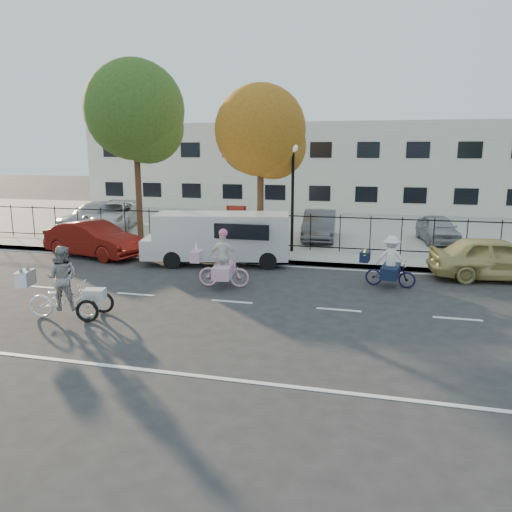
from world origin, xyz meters
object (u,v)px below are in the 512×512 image
(lamppost, at_px, (293,178))
(lot_car_b, at_px, (112,216))
(bull_bike, at_px, (390,266))
(lot_car_a, at_px, (96,216))
(lot_car_c, at_px, (319,225))
(gold_sedan, at_px, (496,258))
(lot_car_d, at_px, (438,229))
(unicorn_bike, at_px, (223,266))
(red_sedan, at_px, (94,239))
(white_van, at_px, (220,236))
(pedestrian, at_px, (162,232))
(zebra_trike, at_px, (64,290))

(lamppost, xyz_separation_m, lot_car_b, (-10.19, 3.59, -2.28))
(bull_bike, height_order, lot_car_a, bull_bike)
(lot_car_c, bearing_deg, lamppost, -108.20)
(gold_sedan, xyz_separation_m, lot_car_d, (-1.26, 5.95, 0.03))
(unicorn_bike, relative_size, lot_car_b, 0.38)
(lamppost, xyz_separation_m, lot_car_c, (0.75, 3.02, -2.29))
(unicorn_bike, bearing_deg, gold_sedan, -76.92)
(red_sedan, bearing_deg, lot_car_c, -42.25)
(red_sedan, height_order, lot_car_c, lot_car_c)
(unicorn_bike, bearing_deg, lamppost, -19.74)
(white_van, distance_m, lot_car_d, 10.23)
(red_sedan, height_order, lot_car_a, lot_car_a)
(lot_car_b, bearing_deg, lot_car_c, -20.23)
(lamppost, distance_m, pedestrian, 5.74)
(bull_bike, height_order, red_sedan, bull_bike)
(lot_car_a, xyz_separation_m, lot_car_c, (11.69, -0.22, -0.02))
(unicorn_bike, xyz_separation_m, lot_car_c, (1.98, 8.37, 0.14))
(zebra_trike, bearing_deg, lot_car_a, 14.60)
(red_sedan, xyz_separation_m, lot_car_c, (8.38, 5.32, 0.11))
(pedestrian, xyz_separation_m, lot_car_c, (5.92, 4.24, -0.13))
(red_sedan, distance_m, lot_car_c, 9.93)
(lot_car_a, bearing_deg, gold_sedan, -7.15)
(lot_car_a, relative_size, lot_car_b, 0.96)
(lamppost, xyz_separation_m, bull_bike, (3.83, -4.03, -2.47))
(lamppost, bearing_deg, white_van, -135.44)
(lot_car_c, bearing_deg, zebra_trike, -116.63)
(lamppost, height_order, lot_car_b, lamppost)
(gold_sedan, bearing_deg, red_sedan, 82.44)
(bull_bike, xyz_separation_m, lot_car_b, (-14.02, 7.62, 0.19))
(lot_car_a, bearing_deg, white_van, -22.96)
(zebra_trike, relative_size, lot_car_c, 0.54)
(gold_sedan, bearing_deg, lamppost, 64.79)
(pedestrian, bearing_deg, lot_car_b, -53.49)
(pedestrian, distance_m, lot_car_d, 12.17)
(gold_sedan, height_order, lot_car_d, gold_sedan)
(zebra_trike, xyz_separation_m, red_sedan, (-3.38, 6.83, -0.02))
(bull_bike, relative_size, lot_car_d, 0.50)
(lamppost, bearing_deg, lot_car_b, 160.61)
(zebra_trike, bearing_deg, bull_bike, -71.51)
(lot_car_a, relative_size, lot_car_c, 1.17)
(pedestrian, bearing_deg, red_sedan, 13.90)
(pedestrian, height_order, lot_car_a, pedestrian)
(white_van, bearing_deg, lamppost, 32.86)
(zebra_trike, bearing_deg, red_sedan, 12.53)
(unicorn_bike, distance_m, lot_car_c, 8.60)
(lot_car_c, bearing_deg, white_van, -124.38)
(lot_car_a, bearing_deg, lot_car_c, 8.70)
(gold_sedan, relative_size, lot_car_b, 0.86)
(unicorn_bike, distance_m, white_van, 3.27)
(lot_car_a, bearing_deg, red_sedan, -49.35)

